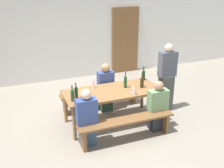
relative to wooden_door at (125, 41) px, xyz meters
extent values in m
plane|color=gray|center=(-1.66, -3.01, -1.05)|extent=(24.00, 24.00, 0.00)
cube|color=silver|center=(-1.66, 0.14, 0.55)|extent=(14.00, 0.20, 3.20)
cube|color=brown|center=(0.00, 0.00, 0.00)|extent=(0.90, 0.06, 2.10)
cube|color=olive|center=(-1.66, -3.01, -0.33)|extent=(2.02, 0.89, 0.05)
cylinder|color=olive|center=(-2.59, -3.40, -0.70)|extent=(0.07, 0.07, 0.70)
cylinder|color=olive|center=(-0.73, -3.40, -0.70)|extent=(0.07, 0.07, 0.70)
cylinder|color=olive|center=(-2.59, -2.62, -0.70)|extent=(0.07, 0.07, 0.70)
cylinder|color=olive|center=(-0.73, -2.62, -0.70)|extent=(0.07, 0.07, 0.70)
cube|color=brown|center=(-1.66, -3.76, -0.62)|extent=(1.92, 0.30, 0.04)
cube|color=brown|center=(-2.52, -3.76, -0.84)|extent=(0.06, 0.24, 0.41)
cube|color=brown|center=(-0.80, -3.76, -0.84)|extent=(0.06, 0.24, 0.41)
cube|color=brown|center=(-1.66, -2.26, -0.62)|extent=(1.92, 0.30, 0.04)
cube|color=brown|center=(-2.52, -2.26, -0.84)|extent=(0.06, 0.24, 0.41)
cube|color=brown|center=(-0.80, -2.26, -0.84)|extent=(0.06, 0.24, 0.41)
cylinder|color=#332814|center=(-1.00, -3.08, -0.20)|extent=(0.08, 0.08, 0.21)
cylinder|color=#332814|center=(-1.00, -3.08, -0.04)|extent=(0.03, 0.03, 0.10)
cylinder|color=black|center=(-1.00, -3.08, 0.01)|extent=(0.03, 0.03, 0.01)
cylinder|color=#194723|center=(-1.33, -2.95, -0.18)|extent=(0.07, 0.07, 0.24)
cylinder|color=#194723|center=(-1.33, -2.95, -0.01)|extent=(0.02, 0.02, 0.10)
cylinder|color=black|center=(-1.33, -2.95, 0.04)|extent=(0.03, 0.03, 0.01)
cylinder|color=#143319|center=(-2.46, -3.12, -0.19)|extent=(0.07, 0.07, 0.23)
cylinder|color=#143319|center=(-2.46, -3.12, -0.03)|extent=(0.02, 0.02, 0.09)
cylinder|color=black|center=(-2.46, -3.12, 0.02)|extent=(0.03, 0.03, 0.01)
cylinder|color=#234C2D|center=(-2.56, -3.20, -0.19)|extent=(0.07, 0.07, 0.22)
cylinder|color=#234C2D|center=(-2.56, -3.20, -0.04)|extent=(0.02, 0.02, 0.09)
cylinder|color=black|center=(-2.56, -3.20, 0.01)|extent=(0.03, 0.03, 0.01)
cylinder|color=#143319|center=(-0.75, -2.68, -0.19)|extent=(0.08, 0.08, 0.21)
cylinder|color=#143319|center=(-0.75, -2.68, -0.04)|extent=(0.03, 0.03, 0.10)
cylinder|color=black|center=(-0.75, -2.68, 0.01)|extent=(0.03, 0.03, 0.01)
cylinder|color=silver|center=(-1.29, -3.26, -0.30)|extent=(0.06, 0.06, 0.01)
cylinder|color=silver|center=(-1.29, -3.26, -0.26)|extent=(0.01, 0.01, 0.08)
cone|color=beige|center=(-1.29, -3.26, -0.17)|extent=(0.07, 0.07, 0.09)
cylinder|color=silver|center=(-1.31, -3.36, -0.30)|extent=(0.06, 0.06, 0.01)
cylinder|color=silver|center=(-1.31, -3.36, -0.26)|extent=(0.01, 0.01, 0.06)
cone|color=#D18C93|center=(-1.31, -3.36, -0.19)|extent=(0.07, 0.07, 0.08)
cylinder|color=silver|center=(-1.98, -2.73, -0.30)|extent=(0.06, 0.06, 0.01)
cylinder|color=silver|center=(-1.98, -2.73, -0.25)|extent=(0.01, 0.01, 0.09)
cone|color=#D18C93|center=(-1.98, -2.73, -0.16)|extent=(0.07, 0.07, 0.10)
cylinder|color=silver|center=(-2.53, -3.35, -0.30)|extent=(0.06, 0.06, 0.01)
cylinder|color=silver|center=(-2.53, -3.35, -0.26)|extent=(0.01, 0.01, 0.07)
cone|color=maroon|center=(-2.53, -3.35, -0.18)|extent=(0.07, 0.07, 0.09)
cylinder|color=silver|center=(-2.34, -3.27, -0.30)|extent=(0.06, 0.06, 0.01)
cylinder|color=silver|center=(-2.34, -3.27, -0.26)|extent=(0.01, 0.01, 0.07)
cone|color=#D18C93|center=(-2.34, -3.27, -0.17)|extent=(0.07, 0.07, 0.10)
cube|color=#364D6B|center=(-2.41, -3.61, -0.83)|extent=(0.29, 0.24, 0.45)
cube|color=#384C8C|center=(-2.41, -3.61, -0.36)|extent=(0.38, 0.20, 0.48)
sphere|color=beige|center=(-2.41, -3.61, -0.02)|extent=(0.20, 0.20, 0.20)
cube|color=#272A33|center=(-0.90, -3.61, -0.83)|extent=(0.31, 0.24, 0.45)
cube|color=#729966|center=(-0.90, -3.61, -0.39)|extent=(0.41, 0.20, 0.42)
sphere|color=#A87A5B|center=(-0.90, -3.61, -0.08)|extent=(0.19, 0.19, 0.19)
cube|color=#2A4134|center=(-1.58, -2.41, -0.83)|extent=(0.27, 0.24, 0.45)
cube|color=#384C8C|center=(-1.58, -2.41, -0.34)|extent=(0.37, 0.20, 0.52)
sphere|color=#A87A5B|center=(-1.58, -2.41, 0.02)|extent=(0.20, 0.20, 0.20)
cube|color=#454741|center=(-0.27, -2.91, -0.62)|extent=(0.30, 0.24, 0.85)
cube|color=#4C515B|center=(-0.27, -2.91, 0.09)|extent=(0.40, 0.20, 0.57)
sphere|color=beige|center=(-0.27, -2.91, 0.47)|extent=(0.19, 0.19, 0.19)
camera|label=1|loc=(-3.65, -7.96, 1.96)|focal=44.24mm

